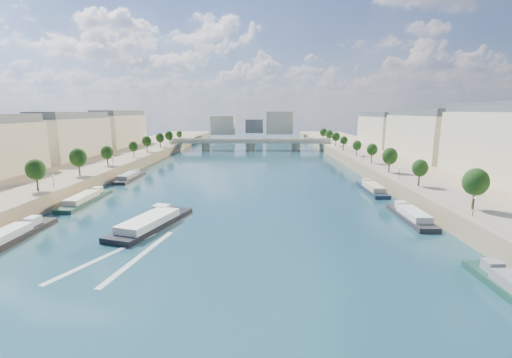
{
  "coord_description": "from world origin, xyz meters",
  "views": [
    {
      "loc": [
        7.55,
        -25.55,
        26.95
      ],
      "look_at": [
        5.75,
        85.45,
        5.0
      ],
      "focal_mm": 24.0,
      "sensor_mm": 36.0,
      "label": 1
    }
  ],
  "objects": [
    {
      "name": "ground",
      "position": [
        0.0,
        100.0,
        0.0
      ],
      "size": [
        700.0,
        700.0,
        0.0
      ],
      "primitive_type": "plane",
      "color": "#0C2736",
      "rests_on": "ground"
    },
    {
      "name": "quay_left",
      "position": [
        -72.0,
        100.0,
        2.5
      ],
      "size": [
        44.0,
        520.0,
        5.0
      ],
      "primitive_type": "cube",
      "color": "#9E8460",
      "rests_on": "ground"
    },
    {
      "name": "quay_right",
      "position": [
        72.0,
        100.0,
        2.5
      ],
      "size": [
        44.0,
        520.0,
        5.0
      ],
      "primitive_type": "cube",
      "color": "#9E8460",
      "rests_on": "ground"
    },
    {
      "name": "pave_left",
      "position": [
        -57.0,
        100.0,
        5.05
      ],
      "size": [
        14.0,
        520.0,
        0.1
      ],
      "primitive_type": "cube",
      "color": "gray",
      "rests_on": "quay_left"
    },
    {
      "name": "pave_right",
      "position": [
        57.0,
        100.0,
        5.05
      ],
      "size": [
        14.0,
        520.0,
        0.1
      ],
      "primitive_type": "cube",
      "color": "gray",
      "rests_on": "quay_right"
    },
    {
      "name": "trees_left",
      "position": [
        -55.0,
        102.0,
        10.48
      ],
      "size": [
        4.8,
        268.8,
        8.26
      ],
      "color": "#382B1E",
      "rests_on": "ground"
    },
    {
      "name": "trees_right",
      "position": [
        55.0,
        110.0,
        10.48
      ],
      "size": [
        4.8,
        268.8,
        8.26
      ],
      "color": "#382B1E",
      "rests_on": "ground"
    },
    {
      "name": "lamps_left",
      "position": [
        -52.5,
        90.0,
        7.78
      ],
      "size": [
        0.36,
        200.36,
        4.28
      ],
      "color": "black",
      "rests_on": "ground"
    },
    {
      "name": "lamps_right",
      "position": [
        52.5,
        105.0,
        7.78
      ],
      "size": [
        0.36,
        200.36,
        4.28
      ],
      "color": "black",
      "rests_on": "ground"
    },
    {
      "name": "buildings_left",
      "position": [
        -85.0,
        112.0,
        16.45
      ],
      "size": [
        16.0,
        226.0,
        23.2
      ],
      "color": "beige",
      "rests_on": "ground"
    },
    {
      "name": "buildings_right",
      "position": [
        85.0,
        112.0,
        16.45
      ],
      "size": [
        16.0,
        226.0,
        23.2
      ],
      "color": "beige",
      "rests_on": "ground"
    },
    {
      "name": "skyline",
      "position": [
        3.19,
        319.52,
        14.66
      ],
      "size": [
        79.0,
        42.0,
        22.0
      ],
      "color": "beige",
      "rests_on": "ground"
    },
    {
      "name": "bridge",
      "position": [
        0.0,
        217.14,
        5.08
      ],
      "size": [
        112.0,
        12.0,
        8.15
      ],
      "color": "#C1B79E",
      "rests_on": "ground"
    },
    {
      "name": "tour_barge",
      "position": [
        -18.6,
        51.76,
        0.95
      ],
      "size": [
        14.9,
        27.11,
        3.66
      ],
      "rotation": [
        0.0,
        0.0,
        -0.3
      ],
      "color": "black",
      "rests_on": "ground"
    },
    {
      "name": "wake",
      "position": [
        -18.6,
        35.12,
        0.02
      ],
      "size": [
        15.25,
        25.79,
        0.04
      ],
      "color": "silver",
      "rests_on": "ground"
    },
    {
      "name": "moored_barges_left",
      "position": [
        -45.5,
        40.79,
        0.84
      ],
      "size": [
        5.0,
        158.81,
        3.6
      ],
      "color": "#192238",
      "rests_on": "ground"
    },
    {
      "name": "moored_barges_right",
      "position": [
        45.5,
        37.67,
        0.84
      ],
      "size": [
        5.0,
        124.6,
        3.6
      ],
      "color": "black",
      "rests_on": "ground"
    }
  ]
}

